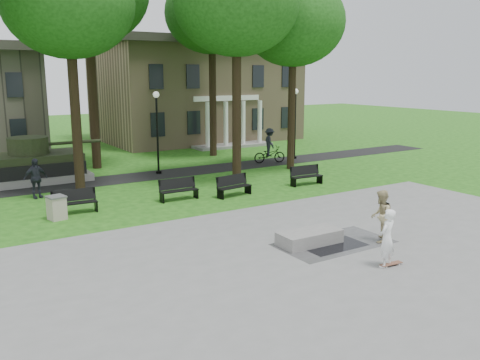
% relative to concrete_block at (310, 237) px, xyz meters
% --- Properties ---
extents(ground, '(120.00, 120.00, 0.00)m').
position_rel_concrete_block_xyz_m(ground, '(0.15, 2.09, -0.24)').
color(ground, '#1C4E12').
rests_on(ground, ground).
extents(plaza, '(22.00, 16.00, 0.02)m').
position_rel_concrete_block_xyz_m(plaza, '(0.15, -2.91, -0.23)').
color(plaza, gray).
rests_on(plaza, ground).
extents(footpath, '(44.00, 2.60, 0.01)m').
position_rel_concrete_block_xyz_m(footpath, '(0.15, 14.09, -0.24)').
color(footpath, black).
rests_on(footpath, ground).
extents(building_right, '(17.00, 12.00, 8.60)m').
position_rel_concrete_block_xyz_m(building_right, '(10.15, 28.08, 4.10)').
color(building_right, '#9E8460').
rests_on(building_right, ground).
extents(tree_1, '(6.20, 6.20, 11.63)m').
position_rel_concrete_block_xyz_m(tree_1, '(-4.35, 12.59, 8.71)').
color(tree_1, black).
rests_on(tree_1, ground).
extents(tree_2, '(6.60, 6.60, 12.16)m').
position_rel_concrete_block_xyz_m(tree_2, '(3.65, 10.59, 9.07)').
color(tree_2, black).
rests_on(tree_2, ground).
extents(tree_3, '(6.00, 6.00, 11.19)m').
position_rel_concrete_block_xyz_m(tree_3, '(8.15, 11.59, 8.35)').
color(tree_3, black).
rests_on(tree_3, ground).
extents(tree_5, '(6.40, 6.40, 12.44)m').
position_rel_concrete_block_xyz_m(tree_5, '(6.65, 18.59, 9.42)').
color(tree_5, black).
rests_on(tree_5, ground).
extents(lamp_mid, '(0.36, 0.36, 4.73)m').
position_rel_concrete_block_xyz_m(lamp_mid, '(0.65, 14.39, 2.55)').
color(lamp_mid, black).
rests_on(lamp_mid, ground).
extents(lamp_right, '(0.36, 0.36, 4.73)m').
position_rel_concrete_block_xyz_m(lamp_right, '(10.65, 14.39, 2.55)').
color(lamp_right, black).
rests_on(lamp_right, ground).
extents(tank_monument, '(7.45, 3.40, 2.40)m').
position_rel_concrete_block_xyz_m(tank_monument, '(-6.30, 16.09, 0.61)').
color(tank_monument, gray).
rests_on(tank_monument, ground).
extents(puddle, '(2.20, 1.20, 0.00)m').
position_rel_concrete_block_xyz_m(puddle, '(0.56, -0.60, -0.22)').
color(puddle, black).
rests_on(puddle, plaza).
extents(concrete_block, '(2.22, 1.04, 0.45)m').
position_rel_concrete_block_xyz_m(concrete_block, '(0.00, 0.00, 0.00)').
color(concrete_block, gray).
rests_on(concrete_block, plaza).
extents(skateboard, '(0.79, 0.26, 0.07)m').
position_rel_concrete_block_xyz_m(skateboard, '(0.78, -2.88, -0.19)').
color(skateboard, brown).
rests_on(skateboard, plaza).
extents(skateboarder, '(0.75, 0.60, 1.78)m').
position_rel_concrete_block_xyz_m(skateboarder, '(0.59, -2.83, 0.66)').
color(skateboarder, white).
rests_on(skateboarder, plaza).
extents(friend_watching, '(1.12, 1.07, 1.81)m').
position_rel_concrete_block_xyz_m(friend_watching, '(2.22, -1.09, 0.68)').
color(friend_watching, tan).
rests_on(friend_watching, plaza).
extents(pedestrian_walker, '(1.17, 0.67, 1.88)m').
position_rel_concrete_block_xyz_m(pedestrian_walker, '(-6.54, 11.90, 0.69)').
color(pedestrian_walker, '#21222C').
rests_on(pedestrian_walker, ground).
extents(cyclist, '(2.20, 1.32, 2.27)m').
position_rel_concrete_block_xyz_m(cyclist, '(8.26, 13.97, 0.68)').
color(cyclist, black).
rests_on(cyclist, ground).
extents(park_bench_0, '(1.83, 0.65, 1.00)m').
position_rel_concrete_block_xyz_m(park_bench_0, '(-5.73, 8.28, 0.28)').
color(park_bench_0, black).
rests_on(park_bench_0, ground).
extents(park_bench_1, '(1.81, 0.56, 1.00)m').
position_rel_concrete_block_xyz_m(park_bench_1, '(-1.08, 8.06, 0.28)').
color(park_bench_1, black).
rests_on(park_bench_1, ground).
extents(park_bench_2, '(1.85, 0.78, 1.00)m').
position_rel_concrete_block_xyz_m(park_bench_2, '(1.47, 7.37, 0.28)').
color(park_bench_2, black).
rests_on(park_bench_2, ground).
extents(park_bench_3, '(1.82, 0.62, 1.00)m').
position_rel_concrete_block_xyz_m(park_bench_3, '(5.99, 7.50, 0.28)').
color(park_bench_3, black).
rests_on(park_bench_3, ground).
extents(trash_bin, '(0.79, 0.79, 0.96)m').
position_rel_concrete_block_xyz_m(trash_bin, '(-6.57, 7.73, 0.24)').
color(trash_bin, '#B3A494').
rests_on(trash_bin, ground).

